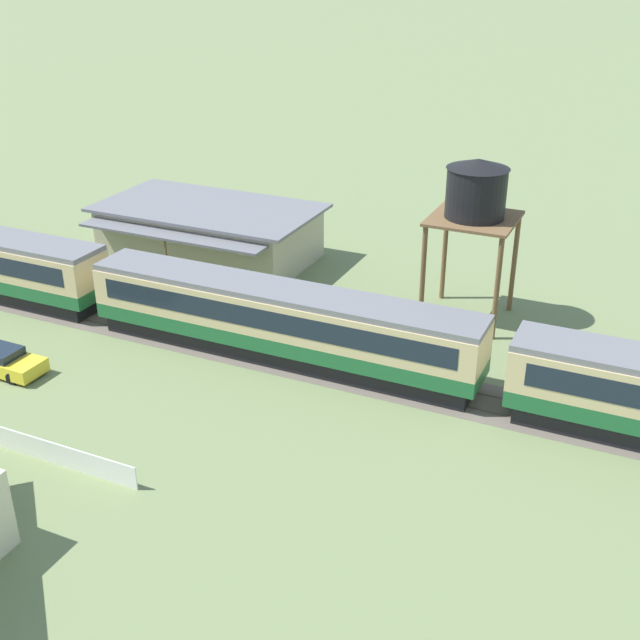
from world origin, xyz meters
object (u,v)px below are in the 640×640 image
at_px(water_tower, 476,195).
at_px(station_building, 210,232).
at_px(passenger_train, 285,320).
at_px(parked_car_yellow, 0,360).

bearing_deg(water_tower, station_building, 173.94).
distance_m(passenger_train, station_building, 15.42).
xyz_separation_m(passenger_train, station_building, (-11.11, 10.69, -0.34)).
height_order(station_building, water_tower, water_tower).
bearing_deg(station_building, water_tower, -6.06).
xyz_separation_m(station_building, parked_car_yellow, (-1.22, -17.83, -1.23)).
bearing_deg(passenger_train, parked_car_yellow, -149.93).
xyz_separation_m(passenger_train, parked_car_yellow, (-12.34, -7.14, -1.56)).
bearing_deg(parked_car_yellow, passenger_train, 30.63).
height_order(passenger_train, water_tower, water_tower).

